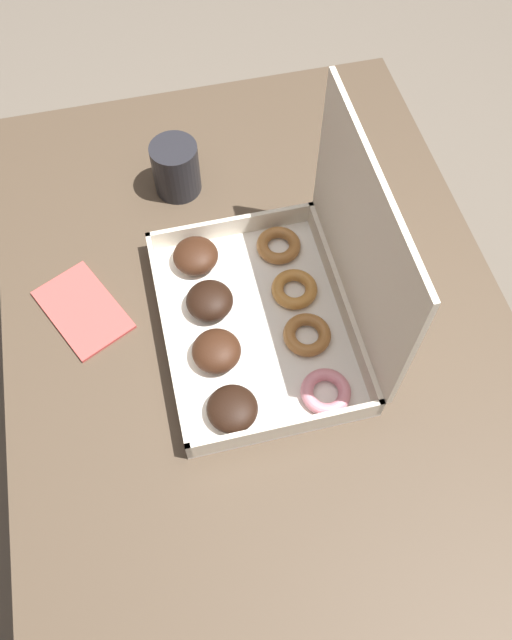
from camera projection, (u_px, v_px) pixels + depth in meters
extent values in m
plane|color=#6B6054|center=(258.00, 458.00, 1.62)|extent=(8.00, 8.00, 0.00)
cube|color=#4C3D2D|center=(259.00, 327.00, 1.01)|extent=(1.13, 0.80, 0.03)
cylinder|color=#4C3D2D|center=(70.00, 248.00, 1.53)|extent=(0.06, 0.06, 0.69)
cylinder|color=#4C3D2D|center=(345.00, 197.00, 1.61)|extent=(0.06, 0.06, 0.69)
cube|color=silver|center=(256.00, 325.00, 0.99)|extent=(0.38, 0.29, 0.01)
cube|color=beige|center=(167.00, 336.00, 0.95)|extent=(0.38, 0.01, 0.04)
cube|color=beige|center=(342.00, 300.00, 0.99)|extent=(0.38, 0.01, 0.04)
cube|color=beige|center=(231.00, 226.00, 1.06)|extent=(0.01, 0.29, 0.04)
cube|color=beige|center=(286.00, 428.00, 0.88)|extent=(0.01, 0.29, 0.04)
cube|color=beige|center=(361.00, 240.00, 0.85)|extent=(0.38, 0.01, 0.27)
ellipsoid|color=#381E11|center=(196.00, 256.00, 1.03)|extent=(0.07, 0.07, 0.04)
ellipsoid|color=black|center=(210.00, 301.00, 0.98)|extent=(0.07, 0.07, 0.04)
ellipsoid|color=#381E11|center=(216.00, 351.00, 0.94)|extent=(0.07, 0.07, 0.04)
ellipsoid|color=black|center=(232.00, 409.00, 0.90)|extent=(0.07, 0.07, 0.04)
torus|color=#9E6633|center=(279.00, 245.00, 1.05)|extent=(0.07, 0.07, 0.02)
torus|color=#B77A38|center=(294.00, 289.00, 1.01)|extent=(0.07, 0.07, 0.02)
torus|color=#9E6633|center=(307.00, 335.00, 0.97)|extent=(0.07, 0.07, 0.02)
torus|color=pink|center=(326.00, 392.00, 0.92)|extent=(0.07, 0.07, 0.02)
cylinder|color=#232328|center=(176.00, 168.00, 1.09)|extent=(0.08, 0.08, 0.10)
cylinder|color=black|center=(173.00, 149.00, 1.05)|extent=(0.07, 0.07, 0.01)
cube|color=#CC4C47|center=(83.00, 310.00, 1.00)|extent=(0.19, 0.16, 0.01)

